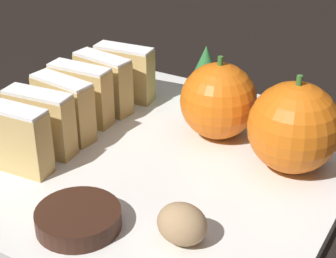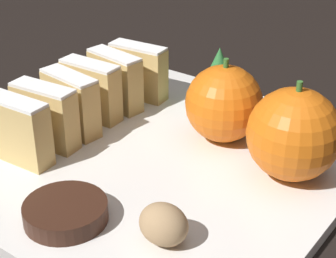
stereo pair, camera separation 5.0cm
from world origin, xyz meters
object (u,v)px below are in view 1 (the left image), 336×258
at_px(orange_far, 294,127).
at_px(walnut, 182,224).
at_px(orange_near, 218,101).
at_px(chocolate_cookie, 78,219).

bearing_deg(orange_far, walnut, -103.88).
xyz_separation_m(orange_near, walnut, (0.05, -0.16, -0.02)).
distance_m(orange_near, chocolate_cookie, 0.19).
bearing_deg(chocolate_cookie, walnut, 17.79).
bearing_deg(walnut, orange_near, 106.75).
distance_m(orange_near, orange_far, 0.08).
bearing_deg(orange_near, orange_far, -14.86).
xyz_separation_m(orange_near, orange_far, (0.08, -0.02, 0.00)).
relative_size(orange_near, orange_far, 0.93).
relative_size(orange_near, chocolate_cookie, 1.26).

